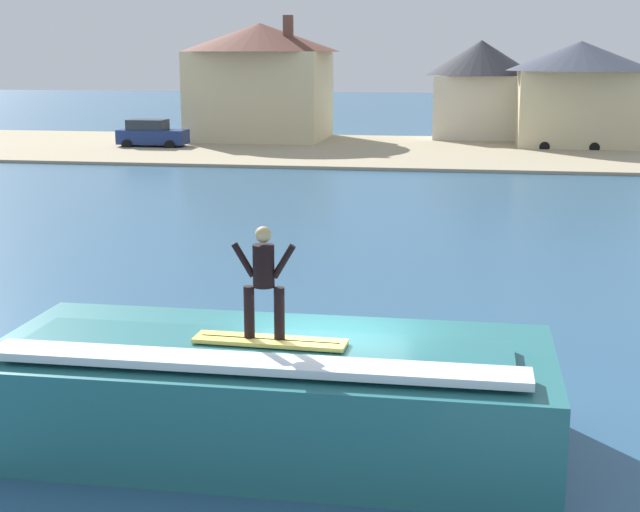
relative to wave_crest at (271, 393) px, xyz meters
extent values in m
plane|color=#2C577B|center=(0.78, 0.82, -0.84)|extent=(260.00, 260.00, 0.00)
cube|color=#276D72|center=(0.00, 0.03, -0.05)|extent=(8.60, 3.71, 1.58)
cube|color=#276D72|center=(0.00, -0.43, 0.83)|extent=(7.31, 1.67, 0.18)
cube|color=white|center=(0.00, -1.17, 0.88)|extent=(7.74, 0.67, 0.12)
cube|color=#EAD159|center=(0.09, -0.40, 0.97)|extent=(2.31, 0.58, 0.06)
cube|color=black|center=(0.09, -0.40, 1.00)|extent=(2.11, 0.12, 0.01)
cylinder|color=black|center=(-0.23, -0.36, 1.39)|extent=(0.16, 0.16, 0.79)
cylinder|color=black|center=(0.23, -0.36, 1.39)|extent=(0.16, 0.16, 0.79)
cylinder|color=black|center=(0.00, -0.36, 2.10)|extent=(0.32, 0.32, 0.63)
sphere|color=tan|center=(0.00, -0.36, 2.57)|extent=(0.24, 0.24, 0.24)
cylinder|color=black|center=(-0.30, -0.36, 2.18)|extent=(0.36, 0.10, 0.52)
cylinder|color=black|center=(0.30, -0.36, 2.18)|extent=(0.36, 0.10, 0.52)
cube|color=tan|center=(0.78, 43.66, -0.75)|extent=(120.00, 18.85, 0.17)
cube|color=navy|center=(-17.25, 42.95, -0.07)|extent=(4.32, 1.81, 0.90)
cube|color=#262D38|center=(-17.58, 42.95, 0.70)|extent=(2.38, 1.63, 0.64)
cylinder|color=black|center=(-15.85, 43.91, -0.52)|extent=(0.64, 0.22, 0.64)
cylinder|color=black|center=(-15.85, 42.00, -0.52)|extent=(0.64, 0.22, 0.64)
cylinder|color=black|center=(-18.66, 43.91, -0.52)|extent=(0.64, 0.22, 0.64)
cylinder|color=black|center=(-18.66, 42.00, -0.52)|extent=(0.64, 0.22, 0.64)
cube|color=#23663D|center=(8.70, 46.15, -0.07)|extent=(4.58, 1.83, 0.90)
cube|color=#262D38|center=(8.35, 46.15, 0.70)|extent=(2.52, 1.65, 0.64)
cylinder|color=black|center=(10.19, 47.12, -0.52)|extent=(0.64, 0.22, 0.64)
cylinder|color=black|center=(10.19, 45.19, -0.52)|extent=(0.64, 0.22, 0.64)
cylinder|color=black|center=(7.21, 47.12, -0.52)|extent=(0.64, 0.22, 0.64)
cylinder|color=black|center=(7.21, 45.19, -0.52)|extent=(0.64, 0.22, 0.64)
cube|color=beige|center=(-11.68, 49.30, 2.20)|extent=(8.83, 8.14, 6.07)
cone|color=brown|center=(-11.68, 49.30, 6.17)|extent=(10.95, 10.95, 1.89)
cube|color=brown|center=(-9.47, 48.08, 6.67)|extent=(0.60, 0.60, 1.80)
cube|color=beige|center=(9.35, 47.96, 1.61)|extent=(7.52, 5.71, 4.90)
cone|color=#383D4C|center=(9.35, 47.96, 4.97)|extent=(9.32, 9.32, 1.82)
cube|color=beige|center=(3.18, 53.16, 1.40)|extent=(6.21, 6.22, 4.47)
cone|color=#2D2D33|center=(3.18, 53.16, 4.82)|extent=(7.71, 7.71, 2.38)
camera|label=1|loc=(2.99, -13.11, 5.14)|focal=51.62mm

